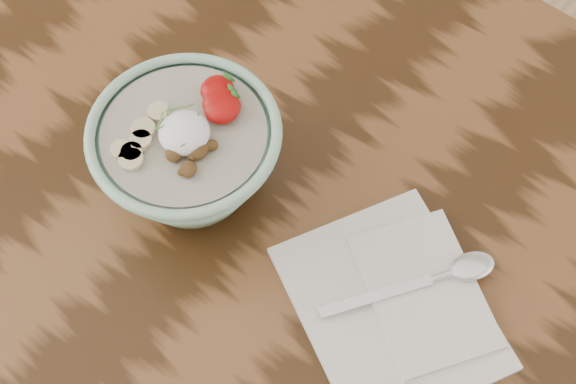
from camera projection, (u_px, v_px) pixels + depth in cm
name	position (u px, v px, depth cm)	size (l,w,h in cm)	color
table	(269.00, 210.00, 104.05)	(160.00, 90.00, 75.00)	#311C0C
breakfast_bowl	(188.00, 153.00, 88.90)	(21.13, 21.13, 13.97)	#92C5A5
napkin	(397.00, 304.00, 87.25)	(29.46, 27.36, 1.45)	silver
spoon	(448.00, 273.00, 87.61)	(12.84, 18.43, 1.07)	silver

